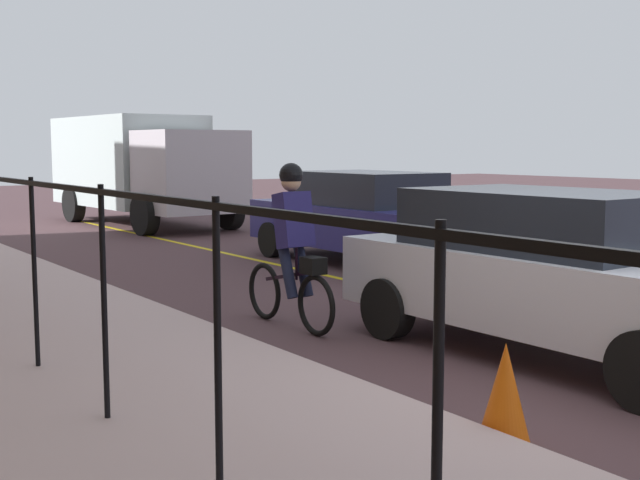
# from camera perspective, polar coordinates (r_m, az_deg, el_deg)

# --- Properties ---
(ground_plane) EXTENTS (80.00, 80.00, 0.00)m
(ground_plane) POSITION_cam_1_polar(r_m,az_deg,el_deg) (7.42, 17.73, -9.42)
(ground_plane) COLOR #4B3336
(sidewalk) EXTENTS (40.00, 3.20, 0.15)m
(sidewalk) POSITION_cam_1_polar(r_m,az_deg,el_deg) (5.24, -6.33, -15.04)
(sidewalk) COLOR #B79B99
(sidewalk) RESTS_ON ground
(iron_fence) EXTENTS (16.34, 0.04, 1.60)m
(iron_fence) POSITION_cam_1_polar(r_m,az_deg,el_deg) (5.67, -14.91, -0.66)
(iron_fence) COLOR black
(iron_fence) RESTS_ON sidewalk
(cyclist_lead) EXTENTS (1.71, 0.36, 1.83)m
(cyclist_lead) POSITION_cam_1_polar(r_m,az_deg,el_deg) (8.95, -1.91, -0.47)
(cyclist_lead) COLOR black
(cyclist_lead) RESTS_ON ground
(patrol_sedan) EXTENTS (4.41, 1.94, 1.58)m
(patrol_sedan) POSITION_cam_1_polar(r_m,az_deg,el_deg) (14.07, 2.85, 1.71)
(patrol_sedan) COLOR navy
(patrol_sedan) RESTS_ON ground
(parked_sedan_rear) EXTENTS (4.43, 1.99, 1.58)m
(parked_sedan_rear) POSITION_cam_1_polar(r_m,az_deg,el_deg) (8.14, 15.99, -2.03)
(parked_sedan_rear) COLOR white
(parked_sedan_rear) RESTS_ON ground
(box_truck_background) EXTENTS (6.81, 2.78, 2.78)m
(box_truck_background) POSITION_cam_1_polar(r_m,az_deg,el_deg) (21.63, -12.35, 5.16)
(box_truck_background) COLOR #B1C0C0
(box_truck_background) RESTS_ON ground
(traffic_cone_far) EXTENTS (0.36, 0.36, 0.69)m
(traffic_cone_far) POSITION_cam_1_polar(r_m,az_deg,el_deg) (5.74, 12.75, -10.36)
(traffic_cone_far) COLOR orange
(traffic_cone_far) RESTS_ON ground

